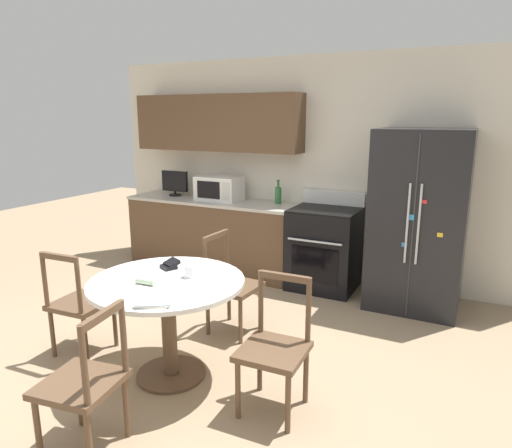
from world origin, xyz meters
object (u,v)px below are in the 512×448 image
refrigerator (418,220)px  microwave (219,188)px  candle_glass (190,272)px  counter_bottle (278,195)px  countertop_tv (175,182)px  dining_chair_far (231,286)px  dining_chair_right (275,349)px  dining_chair_near (85,384)px  dining_chair_left (79,304)px  oven_range (324,248)px  wallet (170,265)px

refrigerator → microwave: (-2.38, 0.10, 0.15)m
candle_glass → counter_bottle: bearing=97.8°
microwave → countertop_tv: (-0.69, 0.02, 0.03)m
dining_chair_far → dining_chair_right: bearing=46.9°
countertop_tv → counter_bottle: 1.45m
refrigerator → dining_chair_near: bearing=-114.1°
dining_chair_near → candle_glass: 1.06m
dining_chair_left → dining_chair_near: (0.92, -0.81, 0.00)m
refrigerator → candle_glass: bearing=-122.2°
countertop_tv → dining_chair_near: (1.70, -3.20, -0.64)m
dining_chair_far → dining_chair_left: same height
dining_chair_far → dining_chair_right: (0.82, -0.87, 0.00)m
refrigerator → oven_range: size_ratio=1.67×
counter_bottle → dining_chair_right: bearing=-66.5°
countertop_tv → counter_bottle: bearing=3.4°
oven_range → dining_chair_near: oven_range is taller
oven_range → candle_glass: size_ratio=11.77×
oven_range → dining_chair_near: (-0.39, -3.14, -0.03)m
countertop_tv → wallet: size_ratio=2.27×
countertop_tv → dining_chair_near: size_ratio=0.42×
wallet → candle_glass: bearing=-20.8°
refrigerator → dining_chair_far: size_ratio=2.00×
counter_bottle → dining_chair_far: size_ratio=0.32×
refrigerator → microwave: 2.39m
counter_bottle → dining_chair_far: bearing=-81.4°
dining_chair_far → wallet: 0.76m
microwave → countertop_tv: countertop_tv is taller
dining_chair_left → dining_chair_near: same height
candle_glass → wallet: 0.27m
microwave → dining_chair_near: size_ratio=0.61×
oven_range → wallet: size_ratio=6.51×
countertop_tv → candle_glass: size_ratio=4.11×
microwave → dining_chair_far: microwave is taller
countertop_tv → dining_chair_far: size_ratio=0.42×
oven_range → dining_chair_far: 1.48m
refrigerator → countertop_tv: (-3.07, 0.12, 0.17)m
oven_range → microwave: bearing=178.6°
dining_chair_far → dining_chair_near: same height
counter_bottle → wallet: size_ratio=1.72×
microwave → dining_chair_right: 3.01m
oven_range → dining_chair_right: bearing=-79.7°
dining_chair_far → dining_chair_left: 1.28m
wallet → counter_bottle: bearing=91.5°
dining_chair_left → candle_glass: size_ratio=9.83×
dining_chair_left → wallet: (0.72, 0.27, 0.36)m
oven_range → dining_chair_far: bearing=-105.8°
microwave → candle_glass: microwave is taller
dining_chair_right → candle_glass: bearing=-11.9°
oven_range → dining_chair_far: oven_range is taller
counter_bottle → wallet: (0.06, -2.20, -0.21)m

